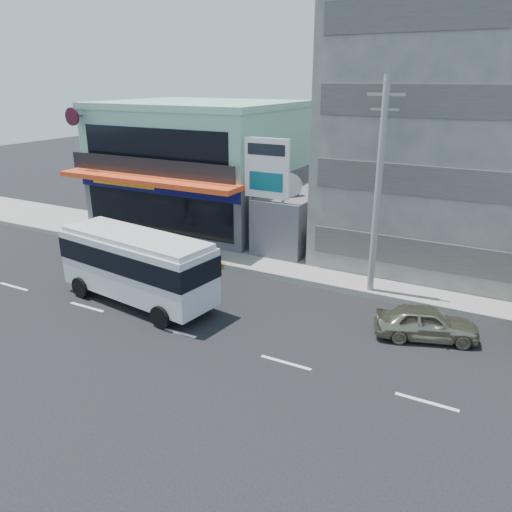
{
  "coord_description": "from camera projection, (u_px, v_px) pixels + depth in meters",
  "views": [
    {
      "loc": [
        11.52,
        -14.54,
        9.86
      ],
      "look_at": [
        1.45,
        4.32,
        2.2
      ],
      "focal_mm": 35.0,
      "sensor_mm": 36.0,
      "label": 1
    }
  ],
  "objects": [
    {
      "name": "minibus",
      "position": [
        137.0,
        262.0,
        22.6
      ],
      "size": [
        8.13,
        3.57,
        3.29
      ],
      "color": "silver",
      "rests_on": "ground"
    },
    {
      "name": "satellite_dish",
      "position": [
        289.0,
        195.0,
        28.44
      ],
      "size": [
        1.5,
        1.5,
        0.15
      ],
      "primitive_type": "cylinder",
      "color": "slate",
      "rests_on": "gap_structure"
    },
    {
      "name": "motorcycle_rider",
      "position": [
        95.0,
        249.0,
        27.93
      ],
      "size": [
        2.07,
        1.15,
        2.52
      ],
      "color": "#63200E",
      "rests_on": "ground"
    },
    {
      "name": "gap_structure",
      "position": [
        295.0,
        221.0,
        29.89
      ],
      "size": [
        3.0,
        6.0,
        3.5
      ],
      "primitive_type": "cube",
      "color": "#4B4B51",
      "rests_on": "ground"
    },
    {
      "name": "billboard",
      "position": [
        267.0,
        175.0,
        26.71
      ],
      "size": [
        2.6,
        0.18,
        6.9
      ],
      "color": "gray",
      "rests_on": "ground"
    },
    {
      "name": "concrete_building",
      "position": [
        495.0,
        135.0,
        26.17
      ],
      "size": [
        16.0,
        12.0,
        14.0
      ],
      "primitive_type": "cube",
      "color": "gray",
      "rests_on": "ground"
    },
    {
      "name": "shop_building",
      "position": [
        201.0,
        168.0,
        34.29
      ],
      "size": [
        12.4,
        11.7,
        8.0
      ],
      "color": "#4B4B51",
      "rests_on": "ground"
    },
    {
      "name": "sedan",
      "position": [
        426.0,
        323.0,
        19.82
      ],
      "size": [
        4.3,
        2.8,
        1.36
      ],
      "primitive_type": "imported",
      "rotation": [
        0.0,
        0.0,
        1.89
      ],
      "color": "tan",
      "rests_on": "ground"
    },
    {
      "name": "sidewalk",
      "position": [
        362.0,
        274.0,
        26.13
      ],
      "size": [
        70.0,
        5.0,
        0.3
      ],
      "primitive_type": "cube",
      "color": "gray",
      "rests_on": "ground"
    },
    {
      "name": "utility_pole_near",
      "position": [
        378.0,
        190.0,
        22.26
      ],
      "size": [
        1.6,
        0.3,
        10.0
      ],
      "color": "#999993",
      "rests_on": "ground"
    },
    {
      "name": "ground",
      "position": [
        176.0,
        332.0,
        20.51
      ],
      "size": [
        120.0,
        120.0,
        0.0
      ],
      "primitive_type": "plane",
      "color": "black",
      "rests_on": "ground"
    }
  ]
}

